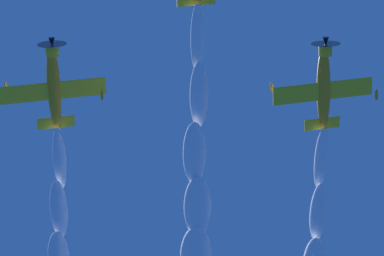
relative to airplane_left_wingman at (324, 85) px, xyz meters
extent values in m
cube|color=yellow|center=(4.40, -12.69, 0.29)|extent=(1.79, 3.40, 1.18)
ellipsoid|color=orange|center=(-0.26, 0.07, -0.05)|extent=(7.45, 3.55, 2.41)
cylinder|color=yellow|center=(2.95, -0.79, 0.44)|extent=(1.48, 1.64, 1.57)
cone|color=black|center=(3.64, -0.97, 0.55)|extent=(0.99, 0.87, 0.79)
cylinder|color=#3F3F47|center=(3.48, -0.93, 0.52)|extent=(1.21, 2.98, 3.16)
cube|color=yellow|center=(-0.46, 0.07, -0.25)|extent=(3.80, 9.11, 3.05)
ellipsoid|color=orange|center=(0.85, 4.24, -1.56)|extent=(1.07, 0.60, 0.47)
ellipsoid|color=orange|center=(-1.77, -4.10, 1.05)|extent=(1.07, 0.60, 0.47)
cube|color=yellow|center=(-3.34, 0.91, -0.46)|extent=(1.79, 3.40, 1.20)
cube|color=orange|center=(-3.45, 1.10, 0.05)|extent=(1.45, 0.77, 1.36)
ellipsoid|color=#1E232D|center=(0.03, 0.13, 0.43)|extent=(1.91, 1.38, 1.13)
ellipsoid|color=orange|center=(-6.58, -22.57, 0.46)|extent=(7.47, 3.46, 2.06)
cylinder|color=yellow|center=(-3.35, -23.43, 0.79)|extent=(1.43, 1.64, 1.52)
cone|color=black|center=(-2.65, -23.61, 0.85)|extent=(0.97, 0.86, 0.75)
cylinder|color=#3F3F47|center=(-2.81, -23.57, 0.84)|extent=(1.08, 2.99, 3.15)
cube|color=yellow|center=(-6.79, -22.56, 0.27)|extent=(3.81, 9.12, 2.87)
ellipsoid|color=orange|center=(-5.54, -18.36, -0.99)|extent=(1.06, 0.59, 0.42)
ellipsoid|color=orange|center=(-8.04, -26.76, 1.52)|extent=(1.06, 0.59, 0.42)
cube|color=yellow|center=(-9.68, -21.72, 0.20)|extent=(1.79, 3.39, 1.12)
cube|color=orange|center=(-9.76, -21.54, 0.73)|extent=(1.40, 0.76, 1.32)
ellipsoid|color=#1E232D|center=(-6.27, -22.52, 0.93)|extent=(1.90, 1.36, 1.05)
ellipsoid|color=white|center=(1.36, -11.75, -0.37)|extent=(6.66, 2.82, 2.03)
ellipsoid|color=white|center=(-3.41, -10.30, -0.88)|extent=(6.83, 3.26, 2.47)
ellipsoid|color=white|center=(-8.56, -9.30, -1.63)|extent=(7.00, 3.70, 2.90)
ellipsoid|color=white|center=(-13.32, -7.72, -2.29)|extent=(7.17, 4.13, 3.33)
ellipsoid|color=white|center=(-17.91, -6.60, -2.96)|extent=(7.34, 4.57, 3.77)
ellipsoid|color=white|center=(-6.40, 1.75, -1.08)|extent=(6.66, 2.82, 2.03)
ellipsoid|color=white|center=(-11.41, 3.15, -1.55)|extent=(6.83, 3.26, 2.47)
ellipsoid|color=white|center=(-12.88, -20.65, -0.41)|extent=(6.66, 2.82, 2.03)
ellipsoid|color=white|center=(-17.52, -19.66, -1.12)|extent=(6.83, 3.26, 2.47)
camera|label=1|loc=(24.87, -18.59, -72.20)|focal=83.91mm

